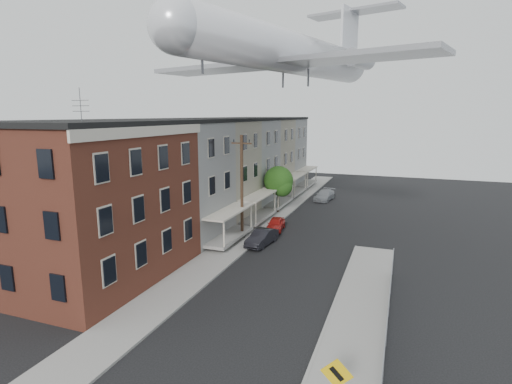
% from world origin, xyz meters
% --- Properties ---
extents(ground, '(120.00, 120.00, 0.00)m').
position_xyz_m(ground, '(0.00, 0.00, 0.00)').
color(ground, black).
rests_on(ground, ground).
extents(sidewalk_left, '(3.00, 62.00, 0.12)m').
position_xyz_m(sidewalk_left, '(-5.50, 24.00, 0.06)').
color(sidewalk_left, gray).
rests_on(sidewalk_left, ground).
extents(sidewalk_right, '(3.00, 26.00, 0.12)m').
position_xyz_m(sidewalk_right, '(5.50, 6.00, 0.06)').
color(sidewalk_right, gray).
rests_on(sidewalk_right, ground).
extents(curb_left, '(0.15, 62.00, 0.14)m').
position_xyz_m(curb_left, '(-4.05, 24.00, 0.07)').
color(curb_left, gray).
rests_on(curb_left, ground).
extents(curb_right, '(0.15, 26.00, 0.14)m').
position_xyz_m(curb_right, '(4.05, 6.00, 0.07)').
color(curb_right, gray).
rests_on(curb_right, ground).
extents(corner_building, '(10.31, 12.30, 12.15)m').
position_xyz_m(corner_building, '(-12.00, 7.00, 5.16)').
color(corner_building, '#3E1B13').
rests_on(corner_building, ground).
extents(row_house_a, '(11.98, 7.00, 10.30)m').
position_xyz_m(row_house_a, '(-11.96, 16.50, 5.13)').
color(row_house_a, slate).
rests_on(row_house_a, ground).
extents(row_house_b, '(11.98, 7.00, 10.30)m').
position_xyz_m(row_house_b, '(-11.96, 23.50, 5.13)').
color(row_house_b, '#716A59').
rests_on(row_house_b, ground).
extents(row_house_c, '(11.98, 7.00, 10.30)m').
position_xyz_m(row_house_c, '(-11.96, 30.50, 5.13)').
color(row_house_c, slate).
rests_on(row_house_c, ground).
extents(row_house_d, '(11.98, 7.00, 10.30)m').
position_xyz_m(row_house_d, '(-11.96, 37.50, 5.13)').
color(row_house_d, '#716A59').
rests_on(row_house_d, ground).
extents(row_house_e, '(11.98, 7.00, 10.30)m').
position_xyz_m(row_house_e, '(-11.96, 44.50, 5.13)').
color(row_house_e, slate).
rests_on(row_house_e, ground).
extents(chainlink_fence, '(0.06, 18.06, 1.90)m').
position_xyz_m(chainlink_fence, '(7.00, 5.00, 1.00)').
color(chainlink_fence, gray).
rests_on(chainlink_fence, ground).
extents(warning_sign, '(1.10, 0.11, 2.80)m').
position_xyz_m(warning_sign, '(5.60, -1.03, 1.88)').
color(warning_sign, '#515156').
rests_on(warning_sign, ground).
extents(utility_pole, '(1.80, 0.26, 9.00)m').
position_xyz_m(utility_pole, '(-5.60, 18.00, 4.67)').
color(utility_pole, black).
rests_on(utility_pole, ground).
extents(street_tree, '(3.22, 3.20, 5.20)m').
position_xyz_m(street_tree, '(-5.27, 27.92, 3.45)').
color(street_tree, black).
rests_on(street_tree, ground).
extents(car_near, '(1.83, 3.67, 1.20)m').
position_xyz_m(car_near, '(-3.60, 21.40, 0.60)').
color(car_near, '#AA1A16').
rests_on(car_near, ground).
extents(car_mid, '(1.83, 4.06, 1.29)m').
position_xyz_m(car_mid, '(-3.38, 16.90, 0.65)').
color(car_mid, black).
rests_on(car_mid, ground).
extents(car_far, '(2.31, 4.64, 1.29)m').
position_xyz_m(car_far, '(-1.85, 36.33, 0.65)').
color(car_far, gray).
rests_on(car_far, ground).
extents(airplane, '(27.37, 31.30, 9.03)m').
position_xyz_m(airplane, '(-2.80, 23.73, 16.16)').
color(airplane, silver).
rests_on(airplane, ground).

